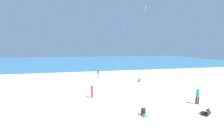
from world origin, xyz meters
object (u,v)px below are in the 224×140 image
(person_0, at_px, (198,95))
(person_4, at_px, (139,80))
(kite_blue, at_px, (124,27))
(kite_purple, at_px, (107,46))
(person_1, at_px, (144,112))
(kite_white, at_px, (145,9))
(beach_chair_mid_beach, at_px, (206,112))
(person_3, at_px, (92,90))
(person_2, at_px, (98,73))

(person_0, bearing_deg, person_4, -114.04)
(kite_blue, relative_size, kite_purple, 1.16)
(person_1, height_order, kite_white, kite_white)
(beach_chair_mid_beach, relative_size, kite_white, 0.65)
(person_3, xyz_separation_m, person_4, (8.38, 6.25, -0.60))
(person_4, relative_size, kite_blue, 0.48)
(person_4, height_order, kite_purple, kite_purple)
(person_0, relative_size, person_3, 1.11)
(person_1, relative_size, person_3, 0.55)
(person_0, xyz_separation_m, person_3, (-10.26, 4.21, -0.10))
(beach_chair_mid_beach, distance_m, person_3, 11.19)
(beach_chair_mid_beach, relative_size, person_3, 0.57)
(person_1, distance_m, person_4, 12.45)
(person_3, bearing_deg, kite_white, -87.18)
(person_2, relative_size, person_4, 2.49)
(person_0, xyz_separation_m, person_2, (-8.34, 14.30, 0.06))
(kite_blue, bearing_deg, person_4, -95.34)
(person_0, bearing_deg, kite_white, -118.31)
(beach_chair_mid_beach, xyz_separation_m, person_4, (-0.73, 12.72, -0.00))
(person_3, height_order, kite_purple, kite_purple)
(person_2, bearing_deg, kite_purple, -90.03)
(kite_purple, relative_size, kite_white, 0.95)
(beach_chair_mid_beach, distance_m, person_4, 12.74)
(person_0, distance_m, person_1, 6.49)
(person_0, xyz_separation_m, person_1, (-6.35, -1.15, -0.65))
(person_1, distance_m, person_3, 6.66)
(person_1, height_order, person_4, person_1)
(person_3, height_order, kite_blue, kite_blue)
(person_1, distance_m, kite_blue, 27.46)
(person_0, xyz_separation_m, kite_white, (-1.10, 10.64, 10.87))
(person_0, height_order, kite_blue, kite_blue)
(person_4, distance_m, kite_blue, 16.85)
(person_1, distance_m, person_2, 15.60)
(beach_chair_mid_beach, relative_size, kite_purple, 0.68)
(beach_chair_mid_beach, bearing_deg, person_4, -18.43)
(person_1, bearing_deg, beach_chair_mid_beach, 75.29)
(person_0, relative_size, kite_purple, 1.31)
(beach_chair_mid_beach, xyz_separation_m, person_3, (-9.12, 6.46, 0.60))
(person_3, relative_size, kite_white, 1.12)
(person_1, distance_m, kite_white, 17.30)
(beach_chair_mid_beach, height_order, person_2, person_2)
(beach_chair_mid_beach, bearing_deg, kite_white, -21.92)
(person_3, distance_m, kite_blue, 23.79)
(person_0, xyz_separation_m, person_4, (-1.88, 10.46, -0.70))
(person_2, relative_size, kite_white, 1.33)
(person_3, bearing_deg, kite_purple, -47.32)
(person_1, distance_m, kite_purple, 26.17)
(person_0, distance_m, kite_blue, 25.56)
(person_0, distance_m, kite_white, 15.25)
(beach_chair_mid_beach, bearing_deg, person_0, -48.63)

